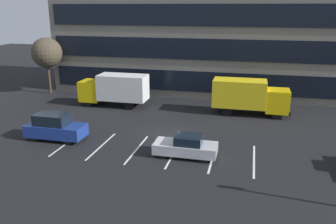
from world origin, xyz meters
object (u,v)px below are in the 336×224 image
box_truck_yellow_all (249,95)px  box_truck_yellow (115,88)px  sedan_silver (186,146)px  bare_tree (47,53)px  suv_navy (55,127)px

box_truck_yellow_all → box_truck_yellow: box_truck_yellow_all is taller
box_truck_yellow_all → sedan_silver: bearing=-109.8°
box_truck_yellow_all → bare_tree: bearing=172.2°
box_truck_yellow_all → bare_tree: size_ratio=1.10×
box_truck_yellow_all → sedan_silver: (-4.01, -11.12, -1.16)m
suv_navy → sedan_silver: 10.66m
suv_navy → bare_tree: 16.54m
sedan_silver → bare_tree: size_ratio=0.66×
box_truck_yellow → bare_tree: size_ratio=1.09×
box_truck_yellow_all → suv_navy: 17.92m
box_truck_yellow_all → bare_tree: bare_tree is taller
box_truck_yellow → sedan_silver: bearing=-48.6°
bare_tree → sedan_silver: bearing=-36.5°
suv_navy → sedan_silver: (10.62, -0.81, -0.27)m
box_truck_yellow_all → bare_tree: (-23.35, 3.21, 2.95)m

